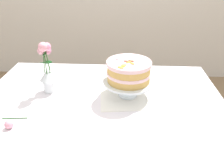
{
  "coord_description": "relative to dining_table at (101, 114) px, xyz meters",
  "views": [
    {
      "loc": [
        0.12,
        -1.1,
        1.44
      ],
      "look_at": [
        0.06,
        0.02,
        0.86
      ],
      "focal_mm": 36.65,
      "sensor_mm": 36.0,
      "label": 1
    }
  ],
  "objects": [
    {
      "name": "dining_table",
      "position": [
        0.0,
        0.0,
        0.0
      ],
      "size": [
        1.4,
        1.0,
        0.74
      ],
      "color": "white",
      "rests_on": "ground"
    },
    {
      "name": "layer_cake",
      "position": [
        0.15,
        0.07,
        0.25
      ],
      "size": [
        0.25,
        0.25,
        0.12
      ],
      "color": "tan",
      "rests_on": "cake_stand"
    },
    {
      "name": "flower_vase",
      "position": [
        -0.32,
        0.1,
        0.23
      ],
      "size": [
        0.1,
        0.1,
        0.31
      ],
      "color": "silver",
      "rests_on": "dining_table"
    },
    {
      "name": "fallen_rose",
      "position": [
        -0.41,
        -0.25,
        0.11
      ],
      "size": [
        0.12,
        0.1,
        0.04
      ],
      "color": "#2D6028",
      "rests_on": "dining_table"
    },
    {
      "name": "linen_napkin",
      "position": [
        0.15,
        0.07,
        0.09
      ],
      "size": [
        0.35,
        0.35,
        0.0
      ],
      "primitive_type": "cube",
      "rotation": [
        0.0,
        0.0,
        0.11
      ],
      "color": "white",
      "rests_on": "dining_table"
    },
    {
      "name": "cake_stand",
      "position": [
        0.15,
        0.07,
        0.17
      ],
      "size": [
        0.29,
        0.29,
        0.1
      ],
      "color": "silver",
      "rests_on": "linen_napkin"
    }
  ]
}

